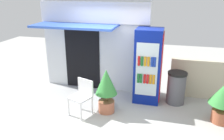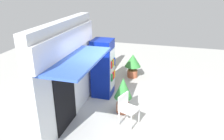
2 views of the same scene
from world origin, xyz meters
TOP-DOWN VIEW (x-y plane):
  - ground at (0.00, 0.00)m, footprint 16.00×16.00m
  - storefront_building at (-0.73, 1.62)m, footprint 3.19×1.20m
  - drink_cooler at (0.94, 1.10)m, footprint 0.71×0.72m
  - plastic_chair at (-0.51, -0.03)m, footprint 0.60×0.59m
  - potted_plant_near_shop at (0.03, 0.20)m, footprint 0.54×0.54m
  - potted_plant_curbside at (2.73, 0.40)m, footprint 0.66×0.66m
  - trash_bin at (1.71, 1.13)m, footprint 0.50×0.50m
  - stone_boundary_wall at (2.93, 1.68)m, footprint 2.79×0.20m

SIDE VIEW (x-z plane):
  - ground at x=0.00m, z-range 0.00..0.00m
  - trash_bin at x=1.71m, z-range 0.00..0.88m
  - plastic_chair at x=-0.51m, z-range 0.09..0.96m
  - stone_boundary_wall at x=2.93m, z-range 0.00..1.10m
  - potted_plant_curbside at x=2.73m, z-range 0.12..1.11m
  - potted_plant_near_shop at x=0.03m, z-range 0.11..1.23m
  - drink_cooler at x=0.94m, z-range 0.00..1.99m
  - storefront_building at x=-0.73m, z-range 0.06..2.90m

